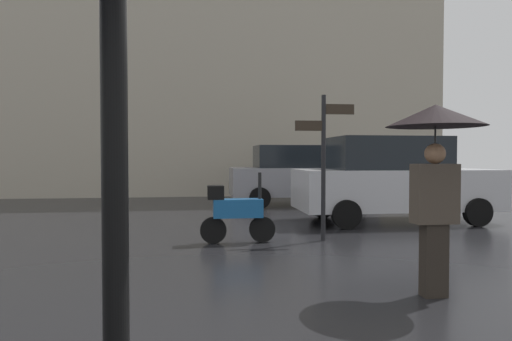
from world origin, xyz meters
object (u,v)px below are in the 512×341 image
Objects in this scene: parked_scooter at (235,211)px; street_signpost at (324,152)px; pedestrian_with_umbrella at (435,144)px; parked_car_right at (392,179)px; parked_car_left at (300,175)px.

parked_scooter is 1.90m from street_signpost.
street_signpost reaches higher than parked_scooter.
parked_car_right is at bearing 105.21° from pedestrian_with_umbrella.
parked_scooter is 6.48m from parked_car_left.
pedestrian_with_umbrella reaches higher than parked_car_right.
parked_car_right is 1.75× the size of street_signpost.
street_signpost is (-0.97, -5.95, 0.64)m from parked_car_left.
pedestrian_with_umbrella is at bearing -107.10° from parked_car_left.
parked_scooter is 0.29× the size of parked_car_left.
pedestrian_with_umbrella is 1.56× the size of parked_scooter.
street_signpost is at bearing 130.28° from pedestrian_with_umbrella.
pedestrian_with_umbrella is at bearing -85.32° from street_signpost.
parked_scooter is 0.51× the size of street_signpost.
parked_scooter is (-1.86, 3.28, -1.09)m from pedestrian_with_umbrella.
parked_car_right is at bearing 42.51° from street_signpost.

